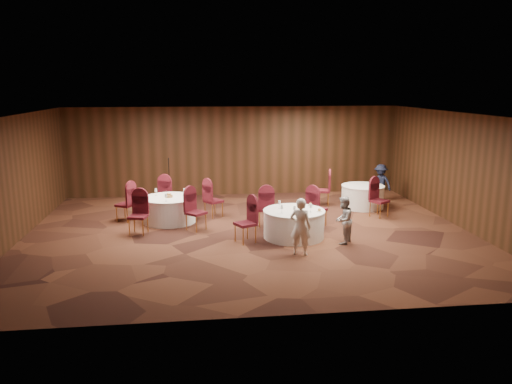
{
  "coord_description": "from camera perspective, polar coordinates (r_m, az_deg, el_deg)",
  "views": [
    {
      "loc": [
        -1.4,
        -12.96,
        3.95
      ],
      "look_at": [
        0.2,
        0.2,
        1.1
      ],
      "focal_mm": 35.0,
      "sensor_mm": 36.0,
      "label": 1
    }
  ],
  "objects": [
    {
      "name": "tabletop_right",
      "position": [
        16.43,
        13.25,
        1.1
      ],
      "size": [
        0.08,
        0.08,
        0.22
      ],
      "color": "silver",
      "rests_on": "table_right"
    },
    {
      "name": "chairs_main",
      "position": [
        13.73,
        2.4,
        -2.43
      ],
      "size": [
        2.89,
        2.12,
        1.0
      ],
      "color": "#410D18",
      "rests_on": "ground"
    },
    {
      "name": "chairs_left",
      "position": [
        14.83,
        -9.95,
        -1.51
      ],
      "size": [
        3.32,
        3.16,
        1.0
      ],
      "color": "#410D18",
      "rests_on": "ground"
    },
    {
      "name": "table_left",
      "position": [
        14.86,
        -9.86,
        -1.97
      ],
      "size": [
        1.57,
        1.57,
        0.74
      ],
      "color": "silver",
      "rests_on": "ground"
    },
    {
      "name": "table_right",
      "position": [
        16.72,
        12.08,
        -0.48
      ],
      "size": [
        1.39,
        1.39,
        0.74
      ],
      "color": "silver",
      "rests_on": "ground"
    },
    {
      "name": "room_shell",
      "position": [
        13.19,
        -0.76,
        3.47
      ],
      "size": [
        12.0,
        12.0,
        12.0
      ],
      "color": "silver",
      "rests_on": "ground"
    },
    {
      "name": "mic_stand",
      "position": [
        17.02,
        -9.84,
        0.11
      ],
      "size": [
        0.24,
        0.24,
        1.58
      ],
      "color": "black",
      "rests_on": "ground"
    },
    {
      "name": "table_main",
      "position": [
        13.2,
        4.35,
        -3.62
      ],
      "size": [
        1.62,
        1.62,
        0.74
      ],
      "color": "silver",
      "rests_on": "ground"
    },
    {
      "name": "chairs_right",
      "position": [
        16.2,
        10.66,
        -0.37
      ],
      "size": [
        2.01,
        2.36,
        1.0
      ],
      "color": "#410D18",
      "rests_on": "ground"
    },
    {
      "name": "tabletop_main",
      "position": [
        12.97,
        5.13,
        -1.8
      ],
      "size": [
        1.11,
        1.1,
        0.22
      ],
      "color": "silver",
      "rests_on": "table_main"
    },
    {
      "name": "ground",
      "position": [
        13.62,
        -0.74,
        -4.73
      ],
      "size": [
        12.0,
        12.0,
        0.0
      ],
      "primitive_type": "plane",
      "color": "black",
      "rests_on": "ground"
    },
    {
      "name": "tabletop_left",
      "position": [
        14.76,
        -9.92,
        -0.29
      ],
      "size": [
        0.92,
        0.86,
        0.22
      ],
      "color": "silver",
      "rests_on": "table_left"
    },
    {
      "name": "man_c",
      "position": [
        17.79,
        14.05,
        1.05
      ],
      "size": [
        0.87,
        0.95,
        1.28
      ],
      "primitive_type": "imported",
      "rotation": [
        0.0,
        0.0,
        5.35
      ],
      "color": "black",
      "rests_on": "ground"
    },
    {
      "name": "woman_b",
      "position": [
        12.8,
        9.95,
        -3.18
      ],
      "size": [
        0.72,
        0.75,
        1.22
      ],
      "primitive_type": "imported",
      "rotation": [
        0.0,
        0.0,
        4.08
      ],
      "color": "#A5A5AA",
      "rests_on": "ground"
    },
    {
      "name": "woman_a",
      "position": [
        11.79,
        5.1,
        -3.97
      ],
      "size": [
        0.59,
        0.51,
        1.38
      ],
      "primitive_type": "imported",
      "rotation": [
        0.0,
        0.0,
        2.72
      ],
      "color": "silver",
      "rests_on": "ground"
    }
  ]
}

